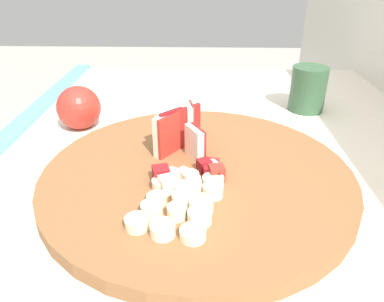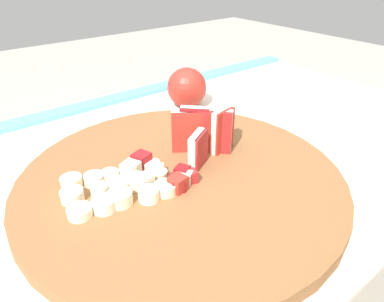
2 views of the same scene
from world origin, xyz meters
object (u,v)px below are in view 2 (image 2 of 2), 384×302
Objects in this scene: cutting_board at (181,180)px; banana_slice_rows at (117,187)px; apple_dice_pile at (161,174)px; whole_apple at (187,88)px; apple_wedge_fan at (207,132)px.

banana_slice_rows reaches higher than cutting_board.
apple_dice_pile is at bearing -9.34° from cutting_board.
banana_slice_rows is at bearing -11.94° from apple_dice_pile.
apple_dice_pile is 0.68× the size of banana_slice_rows.
apple_dice_pile is 0.06m from banana_slice_rows.
apple_dice_pile is 0.30m from whole_apple.
cutting_board is 3.00× the size of banana_slice_rows.
banana_slice_rows is at bearing -11.07° from cutting_board.
apple_dice_pile is at bearing 168.06° from banana_slice_rows.
apple_wedge_fan is 1.00× the size of apple_dice_pile.
apple_wedge_fan is 0.68× the size of banana_slice_rows.
cutting_board is at bearing 168.93° from banana_slice_rows.
banana_slice_rows is at bearing 3.84° from apple_wedge_fan.
whole_apple is at bearing -119.94° from apple_wedge_fan.
whole_apple is (-0.21, -0.22, 0.01)m from apple_dice_pile.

